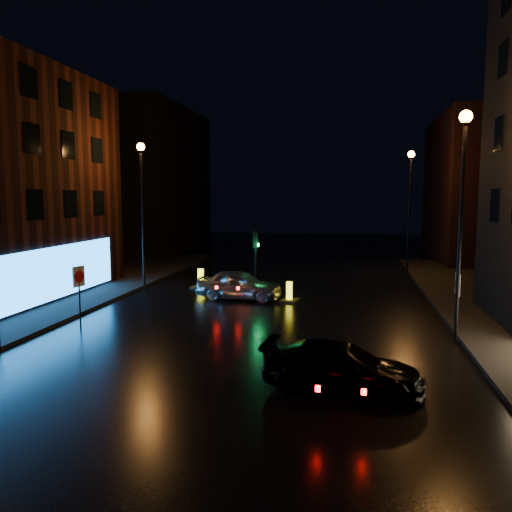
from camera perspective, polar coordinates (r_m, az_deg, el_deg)
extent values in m
plane|color=black|center=(14.53, -5.84, -14.93)|extent=(120.00, 120.00, 0.00)
cube|color=black|center=(51.91, -12.02, 8.47)|extent=(8.00, 16.00, 14.00)
cube|color=black|center=(46.29, 24.73, 6.98)|extent=(8.00, 14.00, 12.00)
cylinder|color=black|center=(29.38, -12.83, 3.97)|extent=(0.14, 0.14, 8.00)
cylinder|color=black|center=(29.47, -13.04, 11.76)|extent=(0.20, 0.20, 0.25)
sphere|color=orange|center=(29.48, -13.05, 12.05)|extent=(0.44, 0.44, 0.44)
cylinder|color=black|center=(19.38, 22.29, 2.24)|extent=(0.14, 0.14, 8.00)
cylinder|color=black|center=(19.50, 22.84, 14.04)|extent=(0.20, 0.20, 0.25)
sphere|color=orange|center=(19.53, 22.86, 14.47)|extent=(0.44, 0.44, 0.44)
cylinder|color=black|center=(35.17, 17.08, 4.29)|extent=(0.14, 0.14, 8.00)
cylinder|color=black|center=(35.24, 17.31, 10.79)|extent=(0.20, 0.20, 0.25)
sphere|color=orange|center=(35.25, 17.32, 11.04)|extent=(0.44, 0.44, 0.44)
cube|color=black|center=(27.91, -0.05, -4.15)|extent=(1.40, 2.40, 0.12)
cylinder|color=black|center=(27.69, -0.05, -1.43)|extent=(0.12, 0.12, 2.80)
cube|color=black|center=(27.51, -0.05, 1.87)|extent=(0.28, 0.22, 0.90)
cylinder|color=#0CFF59|center=(27.51, 0.24, 1.29)|extent=(0.05, 0.18, 0.18)
cylinder|color=black|center=(19.69, -27.25, -8.28)|extent=(0.04, 0.04, 1.00)
imported|color=#B2B4BA|center=(26.26, -1.90, -3.30)|extent=(4.58, 2.10, 1.52)
imported|color=black|center=(14.42, 9.81, -12.41)|extent=(4.65, 2.30, 1.30)
cube|color=black|center=(25.83, 3.82, -5.09)|extent=(0.97, 1.29, 0.10)
cube|color=yellow|center=(25.73, 3.83, -4.02)|extent=(0.30, 0.22, 0.98)
cube|color=black|center=(25.73, 3.83, -4.02)|extent=(0.29, 0.07, 0.59)
cube|color=black|center=(29.77, -6.32, -3.51)|extent=(1.07, 1.43, 0.11)
cube|color=#F8F618|center=(29.67, -6.34, -2.49)|extent=(0.33, 0.24, 1.08)
cube|color=black|center=(29.67, -6.34, -2.49)|extent=(0.32, 0.08, 0.65)
cylinder|color=black|center=(21.72, -19.52, -4.56)|extent=(0.07, 0.07, 2.47)
cube|color=silver|center=(21.56, -19.61, -2.22)|extent=(0.21, 0.61, 0.84)
cylinder|color=#B20C0C|center=(21.54, -19.55, -2.23)|extent=(0.15, 0.48, 0.49)
cylinder|color=black|center=(20.26, 21.94, -5.50)|extent=(0.07, 0.07, 2.45)
cube|color=silver|center=(20.10, 22.05, -3.02)|extent=(0.07, 0.61, 0.83)
cylinder|color=#B20C0C|center=(20.09, 21.96, -3.02)|extent=(0.03, 0.49, 0.49)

